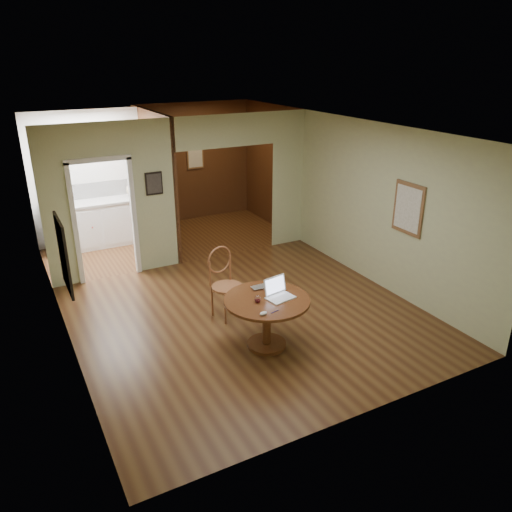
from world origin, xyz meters
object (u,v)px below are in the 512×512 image
dining_table (267,311)px  open_laptop (278,292)px  chair (224,279)px  closed_laptop (265,288)px

dining_table → open_laptop: open_laptop is taller
chair → closed_laptop: chair is taller
closed_laptop → dining_table: bearing=-113.4°
open_laptop → closed_laptop: 0.29m
chair → open_laptop: bearing=-86.1°
chair → closed_laptop: bearing=-83.5°
open_laptop → closed_laptop: bearing=87.5°
chair → open_laptop: size_ratio=2.77×
dining_table → closed_laptop: size_ratio=3.41×
dining_table → open_laptop: size_ratio=2.91×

